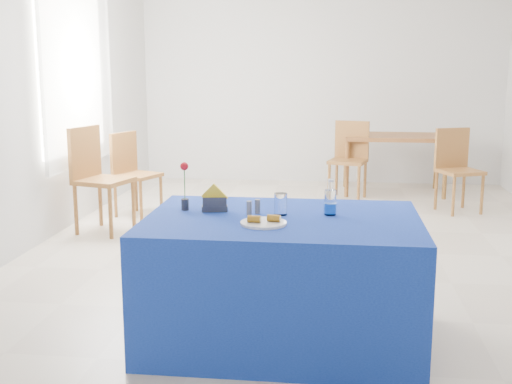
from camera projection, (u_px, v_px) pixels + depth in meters
floor at (309, 250)px, 5.78m from camera, size 7.00×7.00×0.00m
room_shell at (313, 51)px, 5.44m from camera, size 7.00×7.00×7.00m
window_pane at (73, 73)px, 6.54m from camera, size 0.04×1.50×1.60m
curtain at (79, 74)px, 6.54m from camera, size 0.04×1.75×1.85m
plate at (264, 223)px, 3.57m from camera, size 0.26×0.26×0.01m
drinking_glass at (281, 204)px, 3.79m from camera, size 0.08×0.08×0.13m
salt_shaker at (249, 208)px, 3.79m from camera, size 0.03×0.03×0.08m
pepper_shaker at (257, 206)px, 3.83m from camera, size 0.03×0.03×0.08m
blue_table at (282, 279)px, 3.82m from camera, size 1.60×1.10×0.76m
water_bottle at (330, 203)px, 3.79m from camera, size 0.07×0.07×0.21m
napkin_holder at (215, 203)px, 3.89m from camera, size 0.16×0.09×0.17m
rose_vase at (185, 187)px, 3.90m from camera, size 0.05×0.05×0.30m
oak_table at (394, 141)px, 8.24m from camera, size 1.26×0.82×0.76m
chair_bg_left at (350, 154)px, 7.94m from camera, size 0.52×0.52×0.95m
chair_bg_right at (456, 164)px, 7.24m from camera, size 0.55×0.55×0.94m
chair_win_a at (95, 172)px, 6.31m from camera, size 0.57×0.57×1.04m
chair_win_b at (131, 168)px, 7.01m from camera, size 0.53×0.53×0.92m
banana_pieces at (264, 219)px, 3.56m from camera, size 0.18×0.08×0.04m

